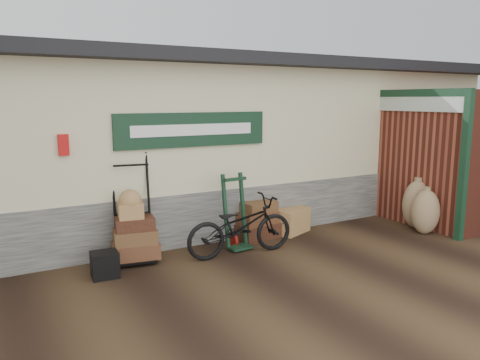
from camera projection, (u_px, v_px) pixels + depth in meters
name	position (u px, v px, depth m)	size (l,w,h in m)	color
ground	(239.00, 260.00, 7.18)	(80.00, 80.00, 0.00)	black
station_building	(171.00, 141.00, 9.24)	(14.40, 4.10, 3.20)	#4C4C47
brick_outbuilding	(398.00, 151.00, 10.26)	(1.71, 4.51, 2.62)	maroon
porter_trolley	(133.00, 206.00, 7.09)	(0.83, 0.63, 1.67)	black
green_barrow	(236.00, 212.00, 7.66)	(0.45, 0.38, 1.23)	black
suitcase_stack	(257.00, 220.00, 8.26)	(0.76, 0.48, 0.67)	#371711
wicker_hamper	(290.00, 220.00, 8.63)	(0.69, 0.45, 0.45)	olive
black_trunk	(105.00, 265.00, 6.45)	(0.36, 0.31, 0.36)	black
bicycle	(240.00, 223.00, 7.33)	(1.79, 0.62, 1.04)	black
burlap_sack_left	(417.00, 204.00, 8.91)	(0.57, 0.48, 0.92)	olive
burlap_sack_right	(425.00, 212.00, 8.50)	(0.51, 0.43, 0.82)	olive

